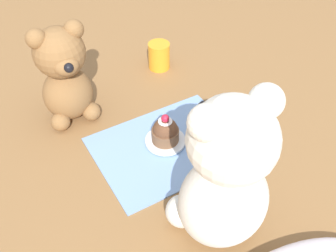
# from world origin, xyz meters

# --- Properties ---
(ground_plane) EXTENTS (4.00, 4.00, 0.00)m
(ground_plane) POSITION_xyz_m (0.00, 0.00, 0.00)
(ground_plane) COLOR olive
(knitted_placemat) EXTENTS (0.28, 0.21, 0.01)m
(knitted_placemat) POSITION_xyz_m (0.00, 0.00, 0.00)
(knitted_placemat) COLOR #7A9ED1
(knitted_placemat) RESTS_ON ground_plane
(teddy_bear_cream) EXTENTS (0.15, 0.14, 0.28)m
(teddy_bear_cream) POSITION_xyz_m (0.02, 0.20, 0.13)
(teddy_bear_cream) COLOR silver
(teddy_bear_cream) RESTS_ON ground_plane
(teddy_bear_tan) EXTENTS (0.11, 0.12, 0.21)m
(teddy_bear_tan) POSITION_xyz_m (0.13, -0.18, 0.11)
(teddy_bear_tan) COLOR olive
(teddy_bear_tan) RESTS_ON ground_plane
(cupcake_near_cream_bear) EXTENTS (0.05, 0.05, 0.07)m
(cupcake_near_cream_bear) POSITION_xyz_m (-0.09, 0.04, 0.03)
(cupcake_near_cream_bear) COLOR brown
(cupcake_near_cream_bear) RESTS_ON knitted_placemat
(saucer_plate) EXTENTS (0.08, 0.08, 0.01)m
(saucer_plate) POSITION_xyz_m (0.00, -0.01, 0.01)
(saucer_plate) COLOR silver
(saucer_plate) RESTS_ON knitted_placemat
(cupcake_near_tan_bear) EXTENTS (0.05, 0.05, 0.06)m
(cupcake_near_tan_bear) POSITION_xyz_m (0.00, -0.01, 0.03)
(cupcake_near_tan_bear) COLOR brown
(cupcake_near_tan_bear) RESTS_ON saucer_plate
(juice_glass) EXTENTS (0.05, 0.05, 0.07)m
(juice_glass) POSITION_xyz_m (-0.12, -0.25, 0.03)
(juice_glass) COLOR orange
(juice_glass) RESTS_ON ground_plane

